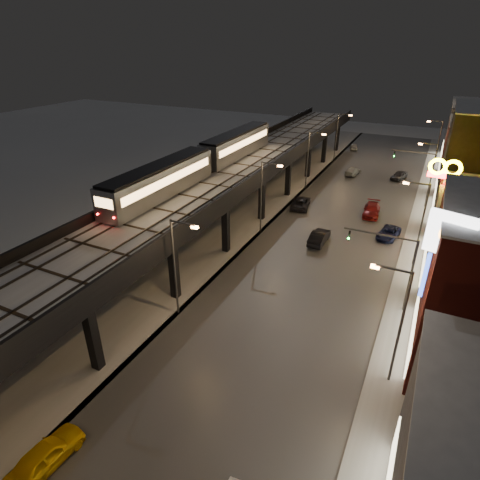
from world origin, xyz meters
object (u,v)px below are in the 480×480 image
at_px(car_onc_red, 399,176).
at_px(car_mid_silver, 301,203).
at_px(car_taxi, 46,455).
at_px(car_onc_dark, 388,233).
at_px(car_far_white, 354,147).
at_px(car_near_white, 319,237).
at_px(car_onc_white, 372,210).
at_px(subway_train, 204,159).
at_px(sign_citgo, 444,257).
at_px(car_mid_dark, 353,172).

bearing_deg(car_onc_red, car_mid_silver, -101.38).
bearing_deg(car_taxi, car_onc_dark, -106.56).
height_order(car_mid_silver, car_onc_dark, car_mid_silver).
bearing_deg(car_onc_red, car_far_white, 141.62).
bearing_deg(car_onc_red, car_onc_dark, -67.86).
height_order(car_near_white, car_onc_white, car_near_white).
bearing_deg(car_onc_red, car_taxi, -82.12).
distance_m(subway_train, car_taxi, 35.15).
distance_m(car_near_white, sign_citgo, 23.08).
bearing_deg(subway_train, car_mid_dark, 65.27).
height_order(car_near_white, car_mid_silver, car_near_white).
relative_size(subway_train, sign_citgo, 2.72).
xyz_separation_m(subway_train, car_onc_red, (20.62, 29.13, -7.60)).
bearing_deg(car_onc_white, sign_citgo, -79.37).
relative_size(car_onc_dark, car_onc_white, 0.86).
bearing_deg(car_near_white, car_onc_red, -100.67).
relative_size(car_onc_dark, sign_citgo, 0.34).
xyz_separation_m(subway_train, car_taxi, (9.06, -33.12, -7.53)).
bearing_deg(car_mid_silver, car_near_white, 109.06).
bearing_deg(car_far_white, car_mid_dark, 87.88).
relative_size(car_mid_dark, car_onc_white, 0.85).
distance_m(car_onc_red, sign_citgo, 47.73).
bearing_deg(car_onc_red, car_onc_white, -76.36).
xyz_separation_m(car_onc_dark, car_onc_red, (-1.56, 23.87, 0.07)).
bearing_deg(car_onc_dark, car_onc_red, 103.07).
distance_m(car_mid_silver, car_onc_red, 22.17).
bearing_deg(car_onc_white, car_onc_dark, -68.43).
relative_size(car_far_white, car_onc_red, 0.94).
relative_size(car_mid_dark, sign_citgo, 0.34).
bearing_deg(car_mid_dark, car_onc_dark, 119.87).
bearing_deg(car_near_white, sign_citgo, 124.36).
bearing_deg(car_onc_red, sign_citgo, -63.77).
bearing_deg(car_far_white, car_onc_dark, 93.80).
bearing_deg(car_far_white, car_mid_silver, 76.80).
bearing_deg(car_taxi, car_far_white, -87.94).
bearing_deg(car_mid_silver, sign_citgo, 112.02).
bearing_deg(sign_citgo, car_onc_white, 105.32).
xyz_separation_m(car_onc_red, sign_citgo, (6.38, -46.39, 9.24)).
height_order(car_far_white, sign_citgo, sign_citgo).
xyz_separation_m(subway_train, car_mid_silver, (9.61, 9.88, -7.57)).
xyz_separation_m(car_taxi, car_onc_white, (10.08, 44.52, -0.02)).
distance_m(car_near_white, car_onc_red, 29.39).
bearing_deg(car_far_white, sign_citgo, 91.98).
relative_size(car_far_white, car_onc_dark, 0.86).
height_order(car_taxi, sign_citgo, sign_citgo).
bearing_deg(sign_citgo, car_onc_dark, 102.08).
bearing_deg(car_onc_white, car_onc_red, 80.56).
bearing_deg(car_mid_silver, car_onc_red, -130.40).
xyz_separation_m(car_far_white, car_onc_dark, (12.76, -40.97, -0.04)).
xyz_separation_m(car_near_white, sign_citgo, (11.91, -17.52, 9.16)).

